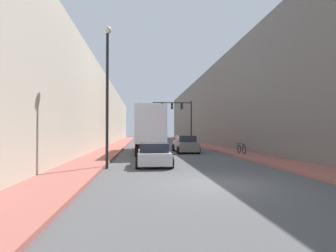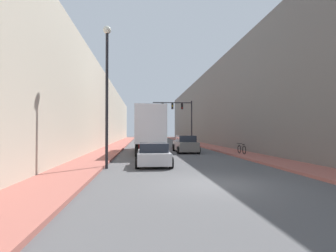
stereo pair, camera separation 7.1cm
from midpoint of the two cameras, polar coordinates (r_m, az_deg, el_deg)
ground_plane at (r=10.74m, az=9.15°, el=-12.34°), size 200.00×200.00×0.00m
sidewalk_right at (r=41.18m, az=6.50°, el=-3.88°), size 2.54×80.00×0.15m
sidewalk_left at (r=40.37m, az=-10.63°, el=-3.93°), size 2.54×80.00×0.15m
building_right at (r=42.41m, az=12.15°, el=3.88°), size 6.00×80.00×11.48m
building_left at (r=40.98m, az=-16.57°, el=2.63°), size 6.00×80.00×9.42m
semi_truck at (r=25.85m, az=-4.29°, el=-0.57°), size 2.52×12.02×4.20m
sedan_car at (r=16.20m, az=-3.31°, el=-6.18°), size 2.13×4.33×1.37m
suv_car at (r=25.84m, az=3.68°, el=-3.99°), size 2.09×4.95×1.64m
traffic_signal_gantry at (r=38.93m, az=2.81°, el=2.72°), size 5.86×0.35×6.58m
street_lamp at (r=15.24m, az=-13.22°, el=9.97°), size 0.44×0.44×7.99m
parked_bicycle at (r=23.34m, az=15.64°, el=-4.89°), size 0.44×1.82×0.86m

